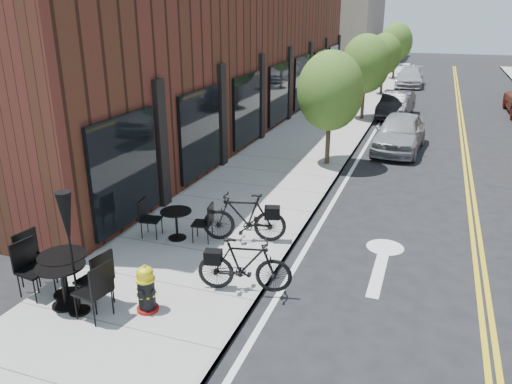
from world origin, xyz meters
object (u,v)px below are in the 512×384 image
at_px(bicycle_left, 244,217).
at_px(parked_car_b, 396,105).
at_px(parked_car_a, 400,132).
at_px(parked_car_c, 410,77).
at_px(patio_umbrella, 68,228).
at_px(bicycle_right, 245,265).
at_px(bistro_set_c, 176,220).
at_px(bistro_set_a, 64,269).
at_px(fire_hydrant, 146,289).
at_px(bistro_set_b, 62,279).

xyz_separation_m(bicycle_left, parked_car_b, (1.96, 16.11, -0.05)).
height_order(parked_car_a, parked_car_c, parked_car_a).
distance_m(patio_umbrella, parked_car_c, 31.44).
bearing_deg(parked_car_a, parked_car_b, 99.75).
distance_m(bicycle_left, bicycle_right, 2.18).
height_order(bicycle_right, bistro_set_c, bicycle_right).
distance_m(bicycle_right, parked_car_c, 29.58).
bearing_deg(patio_umbrella, bistro_set_c, 86.63).
xyz_separation_m(bicycle_right, parked_car_a, (1.85, 11.71, 0.05)).
bearing_deg(bistro_set_a, fire_hydrant, 11.04).
bearing_deg(fire_hydrant, bistro_set_b, -160.81).
bearing_deg(bicycle_left, bistro_set_c, -89.28).
relative_size(fire_hydrant, patio_umbrella, 0.40).
distance_m(fire_hydrant, bistro_set_a, 1.69).
relative_size(fire_hydrant, parked_car_b, 0.23).
distance_m(fire_hydrant, bicycle_left, 3.29).
relative_size(bicycle_left, parked_car_a, 0.46).
bearing_deg(bicycle_right, bicycle_left, 8.66).
xyz_separation_m(bistro_set_a, bistro_set_c, (0.77, 2.88, -0.09)).
height_order(bicycle_right, bistro_set_a, bistro_set_a).
bearing_deg(bicycle_left, parked_car_c, 160.96).
height_order(bistro_set_b, parked_car_b, parked_car_b).
bearing_deg(bistro_set_a, parked_car_c, 91.02).
relative_size(bicycle_right, parked_car_c, 0.41).
distance_m(bistro_set_a, bistro_set_c, 2.98).
distance_m(bicycle_left, parked_car_b, 16.22).
relative_size(bicycle_left, parked_car_b, 0.49).
bearing_deg(bistro_set_c, bistro_set_a, -113.92).
relative_size(bicycle_left, patio_umbrella, 0.85).
bearing_deg(patio_umbrella, fire_hydrant, 22.32).
relative_size(bistro_set_c, parked_car_b, 0.44).
height_order(bistro_set_a, patio_umbrella, patio_umbrella).
bearing_deg(bistro_set_b, parked_car_c, 91.84).
xyz_separation_m(bicycle_left, patio_umbrella, (-1.71, -3.69, 1.04)).
bearing_deg(fire_hydrant, bistro_set_c, 112.96).
bearing_deg(parked_car_c, bistro_set_b, -98.18).
relative_size(bicycle_right, bistro_set_a, 0.88).
bearing_deg(parked_car_b, bistro_set_b, -96.60).
xyz_separation_m(bistro_set_b, parked_car_a, (4.70, 13.29, 0.05)).
distance_m(fire_hydrant, bistro_set_b, 1.52).
bearing_deg(bistro_set_b, patio_umbrella, -3.84).
relative_size(fire_hydrant, parked_car_a, 0.21).
distance_m(bistro_set_a, parked_car_c, 31.11).
bearing_deg(parked_car_b, bistro_set_a, -97.40).
bearing_deg(bistro_set_c, bistro_set_b, -108.77).
height_order(patio_umbrella, parked_car_b, patio_umbrella).
distance_m(bicycle_right, bistro_set_a, 3.32).
bearing_deg(bicycle_right, patio_umbrella, 111.17).
distance_m(fire_hydrant, parked_car_b, 19.51).
height_order(bicycle_left, bistro_set_c, bicycle_left).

